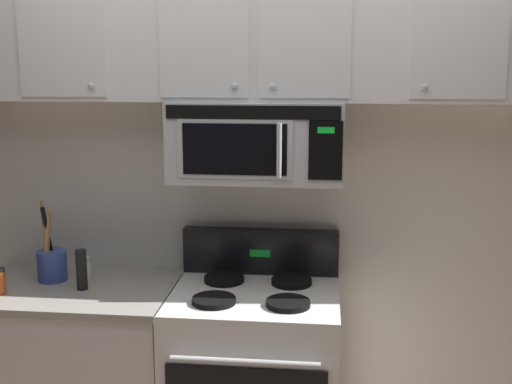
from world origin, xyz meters
name	(u,v)px	position (x,y,z in m)	size (l,w,h in m)	color
back_wall	(263,180)	(0.00, 0.79, 1.35)	(5.20, 0.10, 2.70)	silver
stove_range	(254,381)	(0.00, 0.42, 0.47)	(0.76, 0.69, 1.12)	white
over_range_microwave	(257,141)	(0.00, 0.54, 1.58)	(0.76, 0.43, 0.35)	#B7BABF
upper_cabinets	(258,38)	(0.00, 0.57, 2.02)	(2.50, 0.36, 0.55)	silver
counter_segment	(81,374)	(-0.84, 0.43, 0.45)	(0.93, 0.65, 0.90)	silver
utensil_crock_blue	(52,262)	(-0.98, 0.49, 0.99)	(0.14, 0.14, 0.38)	#384C9E
salt_shaker	(86,269)	(-0.82, 0.52, 0.95)	(0.05, 0.05, 0.11)	white
pepper_mill	(81,270)	(-0.79, 0.38, 0.99)	(0.05, 0.05, 0.19)	black
spice_jar	(1,281)	(-1.13, 0.29, 0.96)	(0.04, 0.04, 0.12)	#C64C19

